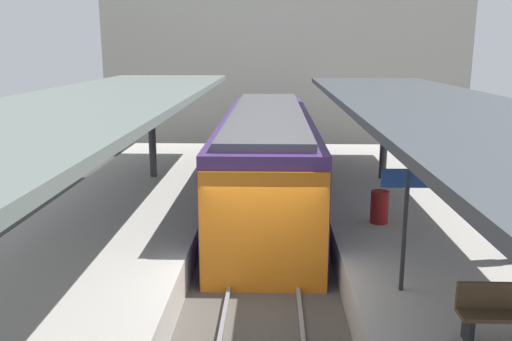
{
  "coord_description": "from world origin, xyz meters",
  "views": [
    {
      "loc": [
        0.17,
        -9.62,
        5.22
      ],
      "look_at": [
        -0.3,
        5.39,
        1.76
      ],
      "focal_mm": 37.62,
      "sensor_mm": 36.0,
      "label": 1
    }
  ],
  "objects_px": {
    "commuter_train": "(267,160)",
    "platform_bench": "(506,311)",
    "platform_sign": "(406,202)",
    "litter_bin": "(380,207)"
  },
  "relations": [
    {
      "from": "platform_bench",
      "to": "litter_bin",
      "type": "bearing_deg",
      "value": 98.31
    },
    {
      "from": "commuter_train",
      "to": "litter_bin",
      "type": "xyz_separation_m",
      "value": [
        2.8,
        -4.01,
        -0.33
      ]
    },
    {
      "from": "commuter_train",
      "to": "litter_bin",
      "type": "bearing_deg",
      "value": -55.05
    },
    {
      "from": "commuter_train",
      "to": "platform_bench",
      "type": "xyz_separation_m",
      "value": [
        3.59,
        -9.42,
        -0.26
      ]
    },
    {
      "from": "platform_sign",
      "to": "platform_bench",
      "type": "bearing_deg",
      "value": -55.51
    },
    {
      "from": "commuter_train",
      "to": "platform_bench",
      "type": "bearing_deg",
      "value": -69.12
    },
    {
      "from": "commuter_train",
      "to": "litter_bin",
      "type": "distance_m",
      "value": 4.9
    },
    {
      "from": "commuter_train",
      "to": "platform_bench",
      "type": "height_order",
      "value": "commuter_train"
    },
    {
      "from": "commuter_train",
      "to": "platform_sign",
      "type": "bearing_deg",
      "value": -72.39
    },
    {
      "from": "commuter_train",
      "to": "platform_bench",
      "type": "distance_m",
      "value": 10.09
    }
  ]
}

